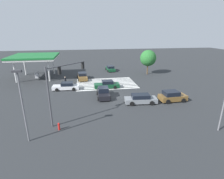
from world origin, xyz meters
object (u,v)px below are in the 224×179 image
at_px(pedestrian, 65,80).
at_px(fire_hydrant, 59,126).
at_px(car_4, 172,96).
at_px(car_6, 110,68).
at_px(car_1, 107,85).
at_px(car_2, 66,86).
at_px(traffic_signal_mast, 60,82).
at_px(car_0, 82,76).
at_px(car_3, 141,99).
at_px(car_5, 103,93).
at_px(street_light_pole_b, 22,100).
at_px(tree_corner_a, 148,58).

bearing_deg(pedestrian, fire_hydrant, -43.24).
distance_m(car_4, car_6, 23.52).
xyz_separation_m(car_1, car_4, (-9.15, 8.10, 0.12)).
relative_size(car_6, pedestrian, 2.56).
bearing_deg(car_2, pedestrian, -79.55).
bearing_deg(fire_hydrant, car_1, -117.52).
relative_size(car_4, car_6, 0.96).
bearing_deg(car_4, traffic_signal_mast, -169.16).
relative_size(traffic_signal_mast, car_0, 1.48).
height_order(car_3, car_6, car_3).
bearing_deg(car_5, pedestrian, -138.33).
bearing_deg(car_4, pedestrian, 144.05).
bearing_deg(street_light_pole_b, car_1, -122.68).
relative_size(car_0, car_4, 1.12).
height_order(car_0, car_4, car_4).
bearing_deg(tree_corner_a, traffic_signal_mast, 49.01).
relative_size(pedestrian, street_light_pole_b, 0.24).
relative_size(car_4, fire_hydrant, 4.91).
bearing_deg(car_5, car_0, -162.49).
relative_size(traffic_signal_mast, car_2, 1.42).
bearing_deg(traffic_signal_mast, car_0, 37.93).
bearing_deg(car_0, tree_corner_a, 93.86).
bearing_deg(car_5, tree_corner_a, 139.58).
distance_m(pedestrian, fire_hydrant, 17.17).
xyz_separation_m(car_0, car_4, (-13.74, 15.12, 0.08)).
bearing_deg(street_light_pole_b, car_4, -158.73).
relative_size(traffic_signal_mast, car_3, 1.42).
relative_size(car_1, car_6, 1.08).
bearing_deg(car_2, car_3, 146.74).
distance_m(car_1, car_6, 14.88).
relative_size(car_4, street_light_pole_b, 0.58).
bearing_deg(pedestrian, traffic_signal_mast, -41.80).
distance_m(traffic_signal_mast, car_5, 10.02).
height_order(car_5, street_light_pole_b, street_light_pole_b).
relative_size(car_3, pedestrian, 2.86).
bearing_deg(car_6, pedestrian, 131.81).
bearing_deg(car_4, car_0, 129.83).
xyz_separation_m(car_0, car_6, (-7.54, -7.57, -0.03)).
xyz_separation_m(traffic_signal_mast, car_0, (-2.35, -18.92, -4.24)).
relative_size(car_2, pedestrian, 2.86).
relative_size(car_0, tree_corner_a, 0.78).
relative_size(car_2, fire_hydrant, 5.70).
bearing_deg(traffic_signal_mast, car_3, -26.43).
height_order(car_3, street_light_pole_b, street_light_pole_b).
bearing_deg(tree_corner_a, car_4, 82.33).
xyz_separation_m(car_3, fire_hydrant, (11.25, 5.68, -0.27)).
bearing_deg(car_3, traffic_signal_mast, -157.01).
relative_size(car_4, tree_corner_a, 0.70).
bearing_deg(car_2, car_4, 156.33).
bearing_deg(pedestrian, car_1, 22.09).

